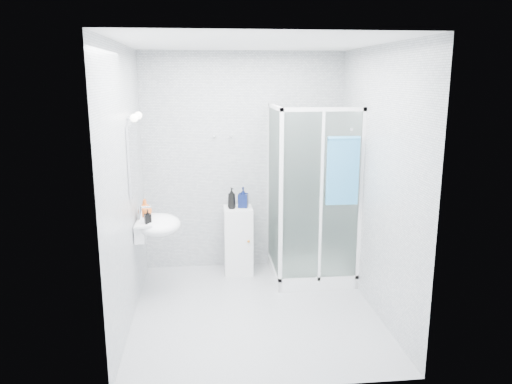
{
  "coord_description": "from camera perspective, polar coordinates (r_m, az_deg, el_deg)",
  "views": [
    {
      "loc": [
        -0.48,
        -4.61,
        2.3
      ],
      "look_at": [
        0.05,
        0.35,
        1.15
      ],
      "focal_mm": 35.0,
      "sensor_mm": 36.0,
      "label": 1
    }
  ],
  "objects": [
    {
      "name": "soap_dispenser_orange",
      "position": [
        5.38,
        -12.6,
        -1.79
      ],
      "size": [
        0.17,
        0.17,
        0.19
      ],
      "primitive_type": "imported",
      "rotation": [
        0.0,
        0.0,
        -0.15
      ],
      "color": "#CC5518",
      "rests_on": "wall_basin"
    },
    {
      "name": "wall_hooks",
      "position": [
        5.91,
        -3.85,
        6.35
      ],
      "size": [
        0.23,
        0.06,
        0.03
      ],
      "color": "silver",
      "rests_on": "room"
    },
    {
      "name": "shampoo_bottle_b",
      "position": [
        5.85,
        -1.48,
        -0.6
      ],
      "size": [
        0.13,
        0.14,
        0.24
      ],
      "primitive_type": "imported",
      "rotation": [
        0.0,
        0.0,
        -0.26
      ],
      "color": "#0B1543",
      "rests_on": "storage_cabinet"
    },
    {
      "name": "hand_towel",
      "position": [
        5.26,
        9.9,
        2.58
      ],
      "size": [
        0.34,
        0.05,
        0.72
      ],
      "color": "teal",
      "rests_on": "shower_enclosure"
    },
    {
      "name": "mirror",
      "position": [
        5.17,
        -13.89,
        3.7
      ],
      "size": [
        0.02,
        0.6,
        0.7
      ],
      "primitive_type": "cube",
      "color": "white",
      "rests_on": "room"
    },
    {
      "name": "shower_enclosure",
      "position": [
        5.8,
        5.68,
        -5.7
      ],
      "size": [
        0.9,
        0.95,
        2.0
      ],
      "color": "white",
      "rests_on": "ground"
    },
    {
      "name": "soap_dispenser_black",
      "position": [
        5.13,
        -12.27,
        -2.76
      ],
      "size": [
        0.08,
        0.08,
        0.14
      ],
      "primitive_type": "imported",
      "rotation": [
        0.0,
        0.0,
        0.31
      ],
      "color": "black",
      "rests_on": "wall_basin"
    },
    {
      "name": "wall_basin",
      "position": [
        5.3,
        -11.34,
        -3.75
      ],
      "size": [
        0.46,
        0.56,
        0.35
      ],
      "color": "white",
      "rests_on": "ground"
    },
    {
      "name": "room",
      "position": [
        4.74,
        -0.15,
        0.81
      ],
      "size": [
        2.4,
        2.6,
        2.6
      ],
      "color": "silver",
      "rests_on": "ground"
    },
    {
      "name": "storage_cabinet",
      "position": [
        5.97,
        -2.03,
        -5.54
      ],
      "size": [
        0.33,
        0.36,
        0.8
      ],
      "rotation": [
        0.0,
        0.0,
        -0.0
      ],
      "color": "white",
      "rests_on": "ground"
    },
    {
      "name": "vanity_lights",
      "position": [
        5.12,
        -13.59,
        8.37
      ],
      "size": [
        0.1,
        0.4,
        0.08
      ],
      "color": "silver",
      "rests_on": "room"
    },
    {
      "name": "shampoo_bottle_a",
      "position": [
        5.8,
        -2.8,
        -0.71
      ],
      "size": [
        0.12,
        0.13,
        0.25
      ],
      "primitive_type": "imported",
      "rotation": [
        0.0,
        0.0,
        0.4
      ],
      "color": "black",
      "rests_on": "storage_cabinet"
    }
  ]
}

